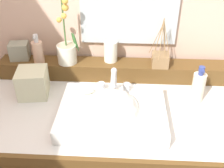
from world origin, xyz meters
TOP-DOWN VIEW (x-y plane):
  - vanity_cabinet at (0.00, -0.00)m, footprint 1.23×0.63m
  - back_ledge at (0.00, 0.24)m, footprint 1.15×0.11m
  - sink_basin at (0.01, -0.09)m, footprint 0.43×0.33m
  - soap_bar at (-0.11, 0.01)m, footprint 0.07×0.04m
  - potted_plant at (-0.23, 0.23)m, footprint 0.11×0.09m
  - soap_dispenser at (-0.37, 0.22)m, footprint 0.05×0.06m
  - tumbler_cup at (-0.02, 0.26)m, footprint 0.07×0.07m
  - reed_diffuser at (0.22, 0.22)m, footprint 0.10×0.11m
  - trinket_box at (-0.48, 0.25)m, footprint 0.10×0.09m
  - lotion_bottle at (0.38, 0.06)m, footprint 0.06×0.06m
  - tissue_box at (-0.36, 0.07)m, footprint 0.15×0.15m

SIDE VIEW (x-z plane):
  - vanity_cabinet at x=0.00m, z-range 0.00..0.83m
  - sink_basin at x=0.01m, z-range 0.72..0.98m
  - back_ledge at x=0.00m, z-range 0.82..0.91m
  - tissue_box at x=-0.36m, z-range 0.82..0.95m
  - soap_bar at x=-0.11m, z-range 0.88..0.91m
  - lotion_bottle at x=0.38m, z-range 0.81..0.98m
  - reed_diffuser at x=0.22m, z-range 0.82..1.06m
  - trinket_box at x=-0.48m, z-range 0.91..0.99m
  - tumbler_cup at x=-0.02m, z-range 0.91..1.01m
  - soap_dispenser at x=-0.37m, z-range 0.89..1.04m
  - potted_plant at x=-0.23m, z-range 0.82..1.14m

